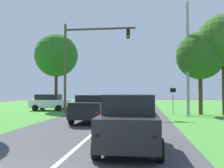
{
  "coord_description": "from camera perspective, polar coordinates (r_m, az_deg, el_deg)",
  "views": [
    {
      "loc": [
        2.53,
        -4.97,
        2.19
      ],
      "look_at": [
        0.08,
        14.81,
        2.76
      ],
      "focal_mm": 39.46,
      "sensor_mm": 36.0,
      "label": 1
    }
  ],
  "objects": [
    {
      "name": "crossing_suv_far",
      "position": [
        28.58,
        -14.21,
        -4.08
      ],
      "size": [
        4.3,
        2.19,
        1.81
      ],
      "color": "silver",
      "rests_on": "ground_plane"
    },
    {
      "name": "extra_tree_1",
      "position": [
        24.98,
        24.41,
        9.14
      ],
      "size": [
        4.83,
        4.83,
        9.23
      ],
      "color": "#4C351E",
      "rests_on": "ground_plane"
    },
    {
      "name": "traffic_light",
      "position": [
        24.55,
        -7.1,
        6.72
      ],
      "size": [
        7.08,
        0.4,
        8.87
      ],
      "color": "brown",
      "rests_on": "ground_plane"
    },
    {
      "name": "pickup_truck_lead",
      "position": [
        17.6,
        -4.72,
        -5.58
      ],
      "size": [
        2.33,
        5.39,
        1.91
      ],
      "color": "black",
      "rests_on": "ground_plane"
    },
    {
      "name": "utility_pole_right",
      "position": [
        23.41,
        17.13,
        5.75
      ],
      "size": [
        0.28,
        0.28,
        10.33
      ],
      "primitive_type": "cylinder",
      "color": "#9E998E",
      "rests_on": "ground_plane"
    },
    {
      "name": "extra_tree_2",
      "position": [
        29.71,
        -12.78,
        6.46
      ],
      "size": [
        5.02,
        5.02,
        8.88
      ],
      "color": "#4C351E",
      "rests_on": "ground_plane"
    },
    {
      "name": "keep_moving_sign",
      "position": [
        23.4,
        13.94,
        -2.86
      ],
      "size": [
        0.6,
        0.09,
        2.61
      ],
      "color": "gray",
      "rests_on": "ground_plane"
    },
    {
      "name": "ground_plane",
      "position": [
        15.89,
        -2.21,
        -9.55
      ],
      "size": [
        120.0,
        120.0,
        0.0
      ],
      "primitive_type": "plane",
      "color": "#424244"
    },
    {
      "name": "oak_tree_right",
      "position": [
        24.43,
        19.75,
        6.2
      ],
      "size": [
        4.45,
        4.45,
        7.72
      ],
      "color": "#4C351E",
      "rests_on": "ground_plane"
    },
    {
      "name": "red_suv_near",
      "position": [
        9.3,
        4.1,
        -8.55
      ],
      "size": [
        2.25,
        4.46,
        2.06
      ],
      "color": "black",
      "rests_on": "ground_plane"
    }
  ]
}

